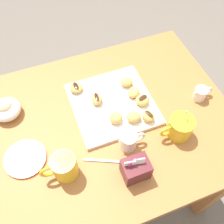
{
  "coord_description": "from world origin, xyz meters",
  "views": [
    {
      "loc": [
        0.19,
        0.5,
        1.58
      ],
      "look_at": [
        -0.01,
        -0.02,
        0.75
      ],
      "focal_mm": 40.97,
      "sensor_mm": 36.0,
      "label": 1
    }
  ],
  "objects_px": {
    "dining_table": "(111,136)",
    "beignet_5": "(76,88)",
    "ice_cream_bowl": "(6,109)",
    "chocolate_sauce_pitcher": "(201,93)",
    "beignet_4": "(116,118)",
    "coffee_mug_mustard_left": "(180,127)",
    "beignet_2": "(97,99)",
    "beignet_7": "(134,92)",
    "beignet_3": "(134,117)",
    "beignet_1": "(142,100)",
    "cream_pitcher_white": "(129,141)",
    "coffee_mug_mustard_right": "(64,166)",
    "saucer_coral_left": "(25,158)",
    "beignet_0": "(148,116)",
    "beignet_6": "(127,82)",
    "pastry_plate_square": "(113,104)",
    "sugar_caddy": "(135,169)"
  },
  "relations": [
    {
      "from": "cream_pitcher_white",
      "to": "beignet_3",
      "type": "bearing_deg",
      "value": -123.03
    },
    {
      "from": "pastry_plate_square",
      "to": "coffee_mug_mustard_left",
      "type": "bearing_deg",
      "value": 131.28
    },
    {
      "from": "ice_cream_bowl",
      "to": "chocolate_sauce_pitcher",
      "type": "height_order",
      "value": "ice_cream_bowl"
    },
    {
      "from": "beignet_1",
      "to": "beignet_5",
      "type": "height_order",
      "value": "beignet_1"
    },
    {
      "from": "chocolate_sauce_pitcher",
      "to": "beignet_5",
      "type": "height_order",
      "value": "chocolate_sauce_pitcher"
    },
    {
      "from": "beignet_3",
      "to": "beignet_6",
      "type": "xyz_separation_m",
      "value": [
        -0.04,
        -0.17,
        -0.0
      ]
    },
    {
      "from": "beignet_0",
      "to": "beignet_1",
      "type": "height_order",
      "value": "beignet_0"
    },
    {
      "from": "sugar_caddy",
      "to": "chocolate_sauce_pitcher",
      "type": "bearing_deg",
      "value": -151.83
    },
    {
      "from": "coffee_mug_mustard_left",
      "to": "beignet_0",
      "type": "bearing_deg",
      "value": -46.56
    },
    {
      "from": "dining_table",
      "to": "beignet_0",
      "type": "distance_m",
      "value": 0.23
    },
    {
      "from": "beignet_4",
      "to": "beignet_5",
      "type": "height_order",
      "value": "beignet_4"
    },
    {
      "from": "beignet_0",
      "to": "sugar_caddy",
      "type": "bearing_deg",
      "value": 52.81
    },
    {
      "from": "cream_pitcher_white",
      "to": "beignet_3",
      "type": "xyz_separation_m",
      "value": [
        -0.06,
        -0.09,
        -0.0
      ]
    },
    {
      "from": "beignet_0",
      "to": "beignet_6",
      "type": "relative_size",
      "value": 1.05
    },
    {
      "from": "dining_table",
      "to": "beignet_5",
      "type": "relative_size",
      "value": 17.75
    },
    {
      "from": "ice_cream_bowl",
      "to": "beignet_3",
      "type": "xyz_separation_m",
      "value": [
        -0.45,
        0.21,
        -0.0
      ]
    },
    {
      "from": "dining_table",
      "to": "saucer_coral_left",
      "type": "height_order",
      "value": "saucer_coral_left"
    },
    {
      "from": "beignet_2",
      "to": "beignet_4",
      "type": "relative_size",
      "value": 1.13
    },
    {
      "from": "chocolate_sauce_pitcher",
      "to": "beignet_2",
      "type": "distance_m",
      "value": 0.42
    },
    {
      "from": "coffee_mug_mustard_right",
      "to": "beignet_4",
      "type": "height_order",
      "value": "coffee_mug_mustard_right"
    },
    {
      "from": "ice_cream_bowl",
      "to": "beignet_4",
      "type": "bearing_deg",
      "value": 153.46
    },
    {
      "from": "beignet_3",
      "to": "beignet_5",
      "type": "height_order",
      "value": "beignet_3"
    },
    {
      "from": "coffee_mug_mustard_left",
      "to": "pastry_plate_square",
      "type": "bearing_deg",
      "value": -48.72
    },
    {
      "from": "chocolate_sauce_pitcher",
      "to": "beignet_6",
      "type": "xyz_separation_m",
      "value": [
        0.26,
        -0.16,
        0.0
      ]
    },
    {
      "from": "coffee_mug_mustard_right",
      "to": "beignet_5",
      "type": "bearing_deg",
      "value": -112.67
    },
    {
      "from": "coffee_mug_mustard_left",
      "to": "beignet_2",
      "type": "xyz_separation_m",
      "value": [
        0.24,
        -0.24,
        -0.01
      ]
    },
    {
      "from": "coffee_mug_mustard_right",
      "to": "beignet_0",
      "type": "xyz_separation_m",
      "value": [
        -0.35,
        -0.09,
        -0.02
      ]
    },
    {
      "from": "coffee_mug_mustard_right",
      "to": "beignet_4",
      "type": "distance_m",
      "value": 0.27
    },
    {
      "from": "chocolate_sauce_pitcher",
      "to": "beignet_1",
      "type": "height_order",
      "value": "chocolate_sauce_pitcher"
    },
    {
      "from": "saucer_coral_left",
      "to": "beignet_7",
      "type": "xyz_separation_m",
      "value": [
        -0.47,
        -0.12,
        0.03
      ]
    },
    {
      "from": "beignet_1",
      "to": "cream_pitcher_white",
      "type": "bearing_deg",
      "value": 50.77
    },
    {
      "from": "coffee_mug_mustard_left",
      "to": "beignet_3",
      "type": "xyz_separation_m",
      "value": [
        0.14,
        -0.11,
        -0.01
      ]
    },
    {
      "from": "beignet_5",
      "to": "beignet_7",
      "type": "xyz_separation_m",
      "value": [
        -0.21,
        0.11,
        0.0
      ]
    },
    {
      "from": "coffee_mug_mustard_right",
      "to": "beignet_2",
      "type": "xyz_separation_m",
      "value": [
        -0.19,
        -0.24,
        -0.02
      ]
    },
    {
      "from": "saucer_coral_left",
      "to": "beignet_0",
      "type": "bearing_deg",
      "value": 178.63
    },
    {
      "from": "coffee_mug_mustard_right",
      "to": "beignet_0",
      "type": "distance_m",
      "value": 0.36
    },
    {
      "from": "dining_table",
      "to": "saucer_coral_left",
      "type": "relative_size",
      "value": 6.44
    },
    {
      "from": "ice_cream_bowl",
      "to": "cream_pitcher_white",
      "type": "bearing_deg",
      "value": 142.54
    },
    {
      "from": "beignet_0",
      "to": "beignet_6",
      "type": "bearing_deg",
      "value": -86.63
    },
    {
      "from": "chocolate_sauce_pitcher",
      "to": "beignet_1",
      "type": "bearing_deg",
      "value": -11.81
    },
    {
      "from": "dining_table",
      "to": "beignet_4",
      "type": "height_order",
      "value": "beignet_4"
    },
    {
      "from": "sugar_caddy",
      "to": "beignet_0",
      "type": "distance_m",
      "value": 0.22
    },
    {
      "from": "beignet_4",
      "to": "coffee_mug_mustard_right",
      "type": "bearing_deg",
      "value": 28.17
    },
    {
      "from": "chocolate_sauce_pitcher",
      "to": "beignet_5",
      "type": "xyz_separation_m",
      "value": [
        0.47,
        -0.21,
        -0.0
      ]
    },
    {
      "from": "ice_cream_bowl",
      "to": "beignet_1",
      "type": "distance_m",
      "value": 0.53
    },
    {
      "from": "ice_cream_bowl",
      "to": "beignet_3",
      "type": "relative_size",
      "value": 2.02
    },
    {
      "from": "pastry_plate_square",
      "to": "sugar_caddy",
      "type": "height_order",
      "value": "sugar_caddy"
    },
    {
      "from": "dining_table",
      "to": "chocolate_sauce_pitcher",
      "type": "bearing_deg",
      "value": 175.47
    },
    {
      "from": "pastry_plate_square",
      "to": "sugar_caddy",
      "type": "bearing_deg",
      "value": 83.45
    },
    {
      "from": "cream_pitcher_white",
      "to": "beignet_6",
      "type": "bearing_deg",
      "value": -111.04
    }
  ]
}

